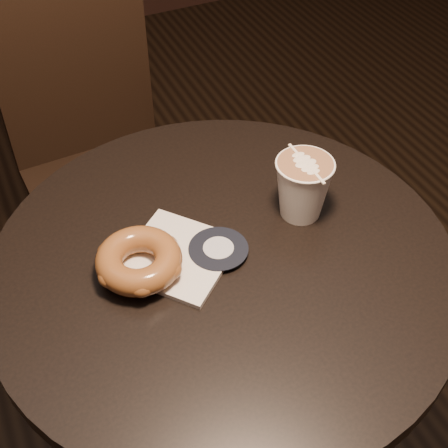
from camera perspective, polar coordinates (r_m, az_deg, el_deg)
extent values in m
cylinder|color=black|center=(0.94, -0.05, -3.61)|extent=(0.70, 0.70, 0.03)
cylinder|color=black|center=(1.24, -0.04, -14.95)|extent=(0.07, 0.07, 0.70)
cube|color=black|center=(1.57, -10.28, 3.24)|extent=(0.39, 0.39, 0.04)
cube|color=black|center=(1.55, -13.81, 14.33)|extent=(0.37, 0.06, 0.50)
cylinder|color=black|center=(1.59, -12.64, -7.59)|extent=(0.03, 0.03, 0.42)
cylinder|color=black|center=(1.65, -2.32, -3.67)|extent=(0.03, 0.03, 0.42)
cylinder|color=black|center=(1.80, -15.87, -0.45)|extent=(0.03, 0.03, 0.42)
cylinder|color=black|center=(1.85, -6.66, 2.78)|extent=(0.03, 0.03, 0.42)
cube|color=silver|center=(0.93, -4.24, -2.92)|extent=(0.21, 0.21, 0.01)
torus|color=brown|center=(0.89, -7.79, -3.31)|extent=(0.12, 0.12, 0.04)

